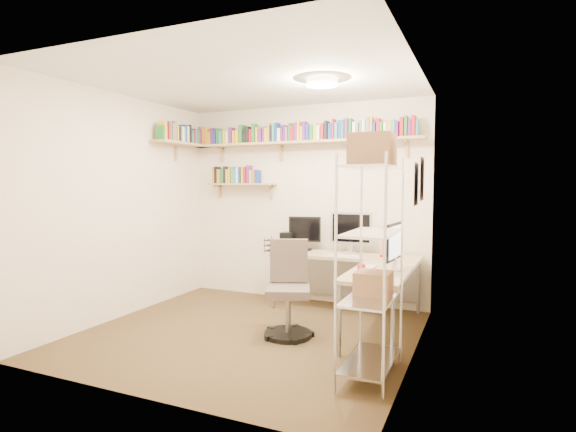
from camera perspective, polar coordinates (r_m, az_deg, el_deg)
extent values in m
plane|color=#4D3921|center=(4.68, -5.07, -14.64)|extent=(3.20, 3.20, 0.00)
cube|color=#F5E0C7|center=(5.80, 1.96, 1.60)|extent=(3.20, 0.04, 2.50)
cube|color=#F5E0C7|center=(5.39, -20.27, 1.17)|extent=(0.04, 3.00, 2.50)
cube|color=#F5E0C7|center=(3.93, 15.77, 0.31)|extent=(0.04, 3.00, 2.50)
cube|color=#F5E0C7|center=(3.21, -18.13, -0.55)|extent=(3.20, 0.04, 2.50)
cube|color=white|center=(4.54, -5.27, 16.79)|extent=(3.20, 3.00, 0.04)
cube|color=silver|center=(4.47, 16.67, 4.56)|extent=(0.01, 0.30, 0.42)
cube|color=white|center=(4.07, 15.98, 3.95)|extent=(0.01, 0.28, 0.38)
cylinder|color=#FFEAC6|center=(4.44, 4.35, 16.58)|extent=(0.30, 0.30, 0.06)
cube|color=tan|center=(5.70, 1.51, 9.30)|extent=(3.05, 0.25, 0.03)
cube|color=tan|center=(6.05, -13.28, 8.89)|extent=(0.25, 1.00, 0.03)
cube|color=tan|center=(6.07, -5.89, 4.05)|extent=(0.95, 0.20, 0.02)
cube|color=tan|center=(6.30, -8.54, 8.12)|extent=(0.03, 0.20, 0.20)
cube|color=tan|center=(5.87, -0.99, 8.46)|extent=(0.03, 0.20, 0.20)
cube|color=tan|center=(5.56, 7.58, 8.68)|extent=(0.03, 0.20, 0.20)
cube|color=tan|center=(5.41, 14.81, 8.71)|extent=(0.03, 0.20, 0.20)
cube|color=#267331|center=(6.41, -10.93, 9.90)|extent=(0.03, 0.12, 0.25)
cube|color=gray|center=(6.39, -10.69, 9.91)|extent=(0.02, 0.14, 0.25)
cube|color=gold|center=(6.37, -10.39, 9.87)|extent=(0.04, 0.13, 0.23)
cube|color=gold|center=(6.34, -10.09, 9.89)|extent=(0.03, 0.14, 0.23)
cube|color=gold|center=(6.32, -9.76, 9.66)|extent=(0.04, 0.12, 0.17)
cube|color=#63207B|center=(6.29, -9.36, 9.91)|extent=(0.04, 0.13, 0.22)
cube|color=navy|center=(6.27, -9.04, 9.80)|extent=(0.03, 0.14, 0.19)
cube|color=#267331|center=(6.24, -8.67, 9.93)|extent=(0.03, 0.14, 0.21)
cube|color=teal|center=(6.22, -8.32, 9.78)|extent=(0.04, 0.13, 0.18)
cube|color=yellow|center=(6.19, -7.90, 9.83)|extent=(0.03, 0.12, 0.18)
cube|color=white|center=(6.17, -7.51, 9.81)|extent=(0.04, 0.12, 0.17)
cube|color=#63207B|center=(6.14, -7.11, 10.05)|extent=(0.04, 0.13, 0.22)
cube|color=gold|center=(6.12, -6.69, 9.87)|extent=(0.04, 0.12, 0.17)
cube|color=yellow|center=(6.09, -6.24, 9.93)|extent=(0.04, 0.14, 0.18)
cube|color=#267331|center=(6.07, -5.78, 10.26)|extent=(0.04, 0.14, 0.24)
cube|color=black|center=(6.04, -5.32, 9.96)|extent=(0.04, 0.14, 0.17)
cube|color=black|center=(6.02, -4.94, 10.18)|extent=(0.04, 0.14, 0.22)
cube|color=red|center=(6.00, -4.59, 10.03)|extent=(0.03, 0.13, 0.18)
cube|color=#267331|center=(5.98, -4.23, 10.39)|extent=(0.04, 0.12, 0.25)
cube|color=gold|center=(5.95, -3.79, 10.18)|extent=(0.03, 0.12, 0.20)
cube|color=#63207B|center=(5.93, -3.36, 10.08)|extent=(0.04, 0.13, 0.17)
cube|color=#63207B|center=(5.91, -2.91, 10.23)|extent=(0.03, 0.12, 0.20)
cube|color=yellow|center=(5.89, -2.59, 10.18)|extent=(0.03, 0.14, 0.19)
cube|color=gold|center=(5.88, -2.27, 10.51)|extent=(0.03, 0.13, 0.25)
cube|color=black|center=(5.86, -1.96, 10.35)|extent=(0.02, 0.14, 0.21)
cube|color=teal|center=(5.85, -1.64, 10.42)|extent=(0.03, 0.14, 0.22)
cube|color=navy|center=(5.83, -1.31, 10.54)|extent=(0.03, 0.12, 0.25)
cube|color=white|center=(5.81, -0.94, 10.20)|extent=(0.04, 0.14, 0.17)
cube|color=#63207B|center=(5.80, -0.57, 10.38)|extent=(0.02, 0.13, 0.20)
cube|color=#63207B|center=(5.79, -0.25, 10.41)|extent=(0.02, 0.14, 0.21)
cube|color=gray|center=(5.77, 0.04, 10.29)|extent=(0.02, 0.15, 0.18)
cube|color=#267331|center=(5.76, 0.34, 10.55)|extent=(0.03, 0.12, 0.23)
cube|color=red|center=(5.74, 0.71, 10.41)|extent=(0.04, 0.14, 0.20)
cube|color=#63207B|center=(5.73, 1.15, 10.59)|extent=(0.04, 0.12, 0.23)
cube|color=yellow|center=(5.71, 1.51, 10.69)|extent=(0.02, 0.13, 0.25)
cube|color=yellow|center=(5.70, 1.86, 10.36)|extent=(0.03, 0.11, 0.18)
cube|color=#63207B|center=(5.69, 2.23, 10.66)|extent=(0.03, 0.14, 0.24)
cube|color=navy|center=(5.67, 2.65, 10.51)|extent=(0.04, 0.13, 0.20)
cube|color=#267331|center=(5.65, 3.16, 10.45)|extent=(0.04, 0.14, 0.19)
cube|color=yellow|center=(5.64, 3.58, 10.59)|extent=(0.03, 0.12, 0.21)
cube|color=white|center=(5.62, 4.01, 10.45)|extent=(0.04, 0.13, 0.18)
cube|color=red|center=(5.60, 4.52, 10.58)|extent=(0.04, 0.12, 0.20)
cube|color=black|center=(5.59, 4.99, 10.74)|extent=(0.03, 0.14, 0.23)
cube|color=navy|center=(5.57, 5.50, 10.58)|extent=(0.04, 0.13, 0.20)
cube|color=red|center=(5.56, 5.87, 10.85)|extent=(0.02, 0.12, 0.25)
cube|color=teal|center=(5.55, 6.28, 10.64)|extent=(0.03, 0.13, 0.20)
cube|color=navy|center=(5.54, 6.73, 10.76)|extent=(0.04, 0.13, 0.22)
cube|color=#267331|center=(5.53, 7.12, 10.80)|extent=(0.03, 0.14, 0.23)
cube|color=#63207B|center=(5.51, 7.57, 10.88)|extent=(0.04, 0.14, 0.24)
cube|color=#267331|center=(5.50, 8.03, 10.87)|extent=(0.03, 0.14, 0.24)
cube|color=white|center=(5.49, 8.51, 10.65)|extent=(0.04, 0.12, 0.20)
cube|color=gray|center=(5.48, 8.92, 10.63)|extent=(0.03, 0.11, 0.19)
cube|color=teal|center=(5.47, 9.32, 10.74)|extent=(0.02, 0.12, 0.21)
cube|color=white|center=(5.46, 9.67, 10.78)|extent=(0.03, 0.12, 0.22)
cube|color=gray|center=(5.45, 10.17, 10.91)|extent=(0.04, 0.12, 0.24)
cube|color=gold|center=(5.44, 10.62, 10.97)|extent=(0.03, 0.14, 0.25)
cube|color=navy|center=(5.43, 10.95, 10.60)|extent=(0.03, 0.12, 0.18)
cube|color=red|center=(5.42, 11.45, 10.86)|extent=(0.04, 0.12, 0.23)
cube|color=#267331|center=(5.41, 11.87, 10.62)|extent=(0.03, 0.15, 0.18)
cube|color=white|center=(5.40, 12.32, 10.60)|extent=(0.04, 0.13, 0.18)
cube|color=gold|center=(5.40, 12.79, 10.68)|extent=(0.04, 0.11, 0.19)
cube|color=teal|center=(5.39, 13.30, 10.72)|extent=(0.04, 0.15, 0.20)
cube|color=#63207B|center=(5.38, 13.75, 10.64)|extent=(0.03, 0.15, 0.18)
cube|color=red|center=(5.37, 14.31, 10.85)|extent=(0.04, 0.13, 0.22)
cube|color=#267331|center=(5.37, 14.81, 10.92)|extent=(0.03, 0.15, 0.23)
cube|color=#63207B|center=(5.36, 15.23, 10.69)|extent=(0.03, 0.12, 0.19)
cube|color=red|center=(5.35, 15.69, 10.92)|extent=(0.04, 0.12, 0.23)
cube|color=teal|center=(5.35, 16.12, 10.61)|extent=(0.03, 0.11, 0.18)
cube|color=#267331|center=(5.72, -15.95, 10.15)|extent=(0.13, 0.03, 0.17)
cube|color=yellow|center=(5.76, -15.66, 10.38)|extent=(0.12, 0.04, 0.23)
cube|color=red|center=(5.79, -15.36, 10.28)|extent=(0.15, 0.03, 0.21)
cube|color=teal|center=(5.83, -15.09, 10.38)|extent=(0.11, 0.04, 0.24)
cube|color=gray|center=(5.86, -14.81, 10.24)|extent=(0.13, 0.04, 0.22)
cube|color=gray|center=(5.90, -14.53, 10.36)|extent=(0.12, 0.04, 0.25)
cube|color=yellow|center=(5.94, -14.22, 10.07)|extent=(0.12, 0.03, 0.20)
cube|color=black|center=(5.97, -13.95, 10.00)|extent=(0.12, 0.03, 0.19)
cube|color=white|center=(6.01, -13.67, 10.01)|extent=(0.14, 0.04, 0.20)
cube|color=teal|center=(6.04, -13.44, 9.96)|extent=(0.14, 0.03, 0.19)
cube|color=navy|center=(6.08, -13.22, 10.11)|extent=(0.12, 0.03, 0.23)
cube|color=white|center=(6.11, -12.97, 10.03)|extent=(0.12, 0.04, 0.22)
cube|color=black|center=(6.15, -12.72, 10.09)|extent=(0.13, 0.03, 0.24)
cube|color=teal|center=(6.18, -12.50, 9.76)|extent=(0.15, 0.03, 0.18)
cube|color=red|center=(6.21, -12.25, 9.82)|extent=(0.15, 0.03, 0.20)
cube|color=teal|center=(6.25, -12.05, 9.83)|extent=(0.14, 0.04, 0.20)
cube|color=#267331|center=(6.28, -11.80, 9.73)|extent=(0.14, 0.04, 0.19)
cube|color=#63207B|center=(6.32, -11.58, 9.78)|extent=(0.13, 0.04, 0.21)
cube|color=red|center=(6.35, -11.35, 9.66)|extent=(0.13, 0.04, 0.19)
cube|color=navy|center=(6.39, -11.09, 9.74)|extent=(0.14, 0.04, 0.21)
cube|color=gold|center=(6.28, -9.20, 5.14)|extent=(0.03, 0.12, 0.22)
cube|color=black|center=(6.26, -8.94, 5.17)|extent=(0.02, 0.15, 0.23)
cube|color=gold|center=(6.24, -8.65, 5.00)|extent=(0.03, 0.11, 0.19)
cube|color=gray|center=(6.23, -8.41, 4.93)|extent=(0.02, 0.13, 0.17)
cube|color=#267331|center=(6.21, -8.11, 5.10)|extent=(0.03, 0.12, 0.21)
cube|color=black|center=(6.19, -7.78, 5.19)|extent=(0.04, 0.13, 0.23)
cube|color=yellow|center=(6.17, -7.47, 5.02)|extent=(0.03, 0.15, 0.19)
cube|color=gold|center=(6.15, -7.17, 5.15)|extent=(0.03, 0.14, 0.21)
cube|color=teal|center=(6.12, -6.79, 5.19)|extent=(0.04, 0.13, 0.22)
cube|color=teal|center=(6.11, -6.52, 5.02)|extent=(0.02, 0.13, 0.18)
cube|color=white|center=(6.09, -6.25, 5.16)|extent=(0.04, 0.12, 0.21)
cube|color=navy|center=(6.07, -5.94, 5.18)|extent=(0.03, 0.14, 0.22)
cube|color=yellow|center=(6.05, -5.60, 5.22)|extent=(0.03, 0.12, 0.22)
cube|color=red|center=(6.03, -5.28, 5.18)|extent=(0.03, 0.15, 0.21)
cube|color=#63207B|center=(6.01, -4.93, 5.30)|extent=(0.03, 0.13, 0.24)
cube|color=gold|center=(5.99, -4.55, 5.00)|extent=(0.04, 0.12, 0.17)
cube|color=gray|center=(5.97, -4.17, 5.05)|extent=(0.03, 0.11, 0.18)
cube|color=navy|center=(5.95, -3.81, 5.00)|extent=(0.02, 0.13, 0.17)
cube|color=tan|center=(5.34, 7.20, -5.03)|extent=(1.73, 0.55, 0.04)
cube|color=tan|center=(4.39, 11.56, -7.05)|extent=(0.55, 1.19, 0.04)
cylinder|color=gray|center=(5.48, -1.88, -8.36)|extent=(0.04, 0.04, 0.64)
cylinder|color=gray|center=(5.89, 0.04, -7.49)|extent=(0.04, 0.04, 0.64)
cylinder|color=gray|center=(5.46, 16.25, -8.56)|extent=(0.04, 0.04, 0.64)
cylinder|color=gray|center=(4.01, 6.54, -13.04)|extent=(0.04, 0.04, 0.64)
cylinder|color=gray|center=(3.91, 13.14, -13.58)|extent=(0.04, 0.04, 0.64)
cube|color=gray|center=(5.62, 7.86, -7.61)|extent=(1.64, 0.02, 0.50)
cube|color=silver|center=(5.40, 8.02, -1.53)|extent=(0.50, 0.03, 0.38)
cube|color=black|center=(5.38, 7.97, -1.54)|extent=(0.45, 0.00, 0.33)
cube|color=black|center=(5.59, 2.14, -1.68)|extent=(0.40, 0.03, 0.31)
cube|color=black|center=(4.36, 13.38, -3.14)|extent=(0.03, 0.53, 0.35)
cube|color=silver|center=(4.37, 13.15, -3.13)|extent=(0.00, 0.48, 0.30)
cube|color=white|center=(5.17, 7.17, -5.05)|extent=(0.38, 0.12, 0.01)
cube|color=white|center=(4.46, 9.95, -6.53)|extent=(0.12, 0.37, 0.01)
cylinder|color=#A10D1A|center=(5.23, 12.02, -4.97)|extent=(0.09, 0.09, 0.02)
cylinder|color=#A10D1A|center=(5.21, 12.04, -3.49)|extent=(0.02, 0.02, 0.26)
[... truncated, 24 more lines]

